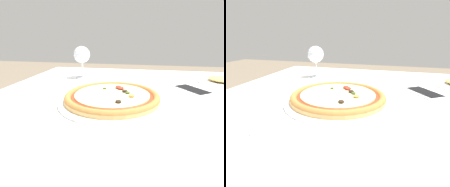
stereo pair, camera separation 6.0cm
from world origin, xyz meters
The scene contains 6 objects.
dining_table centered at (0.00, 0.00, 0.63)m, with size 1.13×1.15×0.71m.
pizza_plate centered at (-0.10, 0.00, 0.73)m, with size 0.34×0.34×0.04m.
fork centered at (-0.24, -0.27, 0.71)m, with size 0.05×0.17×0.00m.
wine_glass_far_left centered at (-0.30, 0.32, 0.82)m, with size 0.08×0.08×0.15m.
cell_phone centered at (0.19, 0.16, 0.71)m, with size 0.14×0.16×0.01m.
side_plate centered at (0.34, 0.32, 0.72)m, with size 0.19×0.19×0.03m.
Camera 1 is at (0.00, -0.56, 0.93)m, focal length 30.00 mm.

